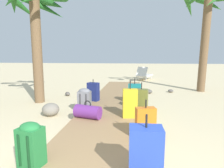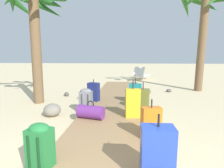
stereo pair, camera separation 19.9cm
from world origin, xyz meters
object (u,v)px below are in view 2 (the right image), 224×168
object	(u,v)px
suitcase_teal	(135,93)
suitcase_blue	(157,153)
suitcase_yellow	(133,103)
palm_tree_near_left	(35,10)
duffel_bag_purple	(91,112)
palm_tree_far_right	(204,14)
lounge_chair	(141,75)
backpack_grey	(86,98)
suitcase_navy	(94,92)
suitcase_orange	(151,123)
suitcase_olive	(143,99)
backpack_green	(40,144)

from	to	relation	value
suitcase_teal	suitcase_blue	xyz separation A→B (m)	(0.14, -3.44, 0.03)
suitcase_yellow	palm_tree_near_left	bearing A→B (deg)	153.67
duffel_bag_purple	suitcase_blue	size ratio (longest dim) A/B	0.84
palm_tree_far_right	lounge_chair	xyz separation A→B (m)	(-2.15, 3.39, -2.73)
backpack_grey	lounge_chair	size ratio (longest dim) A/B	0.34
suitcase_navy	duffel_bag_purple	xyz separation A→B (m)	(0.24, -1.61, -0.13)
suitcase_navy	palm_tree_far_right	xyz separation A→B (m)	(3.97, 2.32, 2.70)
palm_tree_far_right	backpack_grey	bearing A→B (deg)	-140.99
duffel_bag_purple	suitcase_teal	size ratio (longest dim) A/B	0.88
suitcase_teal	palm_tree_near_left	size ratio (longest dim) A/B	0.20
suitcase_orange	backpack_grey	size ratio (longest dim) A/B	1.22
suitcase_yellow	lounge_chair	bearing A→B (deg)	84.77
suitcase_olive	palm_tree_far_right	world-z (taller)	palm_tree_far_right
backpack_grey	suitcase_olive	distance (m)	1.48
suitcase_blue	palm_tree_far_right	world-z (taller)	palm_tree_far_right
suitcase_yellow	palm_tree_far_right	distance (m)	5.38
suitcase_olive	palm_tree_far_right	size ratio (longest dim) A/B	0.17
suitcase_olive	palm_tree_near_left	distance (m)	4.08
duffel_bag_purple	suitcase_blue	distance (m)	2.26
palm_tree_near_left	palm_tree_far_right	bearing A→B (deg)	22.22
suitcase_blue	palm_tree_near_left	size ratio (longest dim) A/B	0.21
suitcase_olive	suitcase_blue	world-z (taller)	suitcase_blue
backpack_grey	suitcase_blue	distance (m)	2.99
suitcase_orange	palm_tree_far_right	distance (m)	6.06
duffel_bag_purple	palm_tree_far_right	xyz separation A→B (m)	(3.73, 3.93, 2.83)
backpack_grey	suitcase_olive	xyz separation A→B (m)	(1.47, 0.14, -0.02)
suitcase_orange	suitcase_olive	world-z (taller)	suitcase_olive
suitcase_navy	palm_tree_far_right	world-z (taller)	palm_tree_far_right
palm_tree_near_left	suitcase_teal	bearing A→B (deg)	-1.76
palm_tree_near_left	backpack_green	bearing A→B (deg)	-63.63
lounge_chair	palm_tree_far_right	bearing A→B (deg)	-57.64
suitcase_yellow	backpack_grey	xyz separation A→B (m)	(-1.20, 0.52, -0.04)
suitcase_yellow	suitcase_blue	distance (m)	2.12
suitcase_navy	suitcase_olive	xyz separation A→B (m)	(1.45, -0.78, -0.01)
suitcase_teal	suitcase_orange	bearing A→B (deg)	-85.39
suitcase_yellow	palm_tree_far_right	bearing A→B (deg)	53.26
suitcase_blue	suitcase_yellow	bearing A→B (deg)	96.34
backpack_green	suitcase_navy	world-z (taller)	suitcase_navy
palm_tree_near_left	backpack_grey	bearing A→B (deg)	-28.36
suitcase_navy	palm_tree_far_right	bearing A→B (deg)	30.32
suitcase_orange	suitcase_blue	world-z (taller)	suitcase_blue
suitcase_orange	palm_tree_far_right	xyz separation A→B (m)	(2.51, 4.80, 2.71)
backpack_green	palm_tree_near_left	world-z (taller)	palm_tree_near_left
suitcase_navy	duffel_bag_purple	distance (m)	1.63
suitcase_blue	palm_tree_far_right	xyz separation A→B (m)	(2.57, 5.86, 2.67)
suitcase_blue	palm_tree_near_left	bearing A→B (deg)	131.45
suitcase_teal	lounge_chair	world-z (taller)	lounge_chair
suitcase_olive	suitcase_blue	bearing A→B (deg)	-90.86
suitcase_blue	palm_tree_near_left	world-z (taller)	palm_tree_near_left
palm_tree_far_right	suitcase_yellow	bearing A→B (deg)	-126.74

